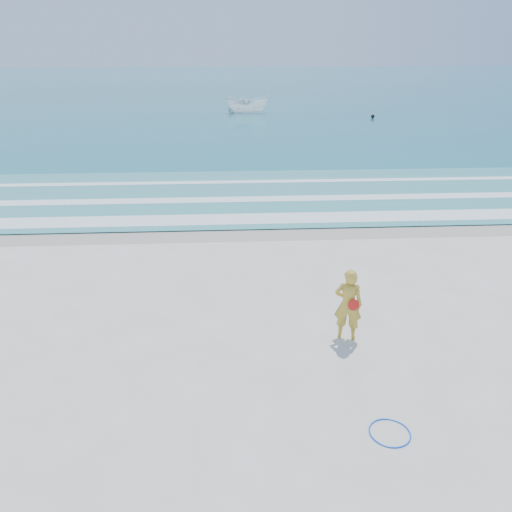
{
  "coord_description": "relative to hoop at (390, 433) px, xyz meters",
  "views": [
    {
      "loc": [
        -0.86,
        -9.29,
        6.55
      ],
      "look_at": [
        -0.07,
        4.0,
        1.0
      ],
      "focal_mm": 35.0,
      "sensor_mm": 36.0,
      "label": 1
    }
  ],
  "objects": [
    {
      "name": "foam_far",
      "position": [
        -2.03,
        18.74,
        0.04
      ],
      "size": [
        400.0,
        0.6,
        0.01
      ],
      "primitive_type": "cube",
      "color": "white",
      "rests_on": "shallow"
    },
    {
      "name": "foam_mid",
      "position": [
        -2.03,
        15.44,
        0.04
      ],
      "size": [
        400.0,
        0.9,
        0.01
      ],
      "primitive_type": "cube",
      "color": "white",
      "rests_on": "shallow"
    },
    {
      "name": "hoop",
      "position": [
        0.0,
        0.0,
        0.0
      ],
      "size": [
        0.91,
        0.91,
        0.03
      ],
      "primitive_type": "torus",
      "rotation": [
        0.0,
        0.0,
        -0.21
      ],
      "color": "blue",
      "rests_on": "ground"
    },
    {
      "name": "boat",
      "position": [
        -0.44,
        49.17,
        0.96
      ],
      "size": [
        5.04,
        2.52,
        1.86
      ],
      "primitive_type": "imported",
      "rotation": [
        0.0,
        0.0,
        1.42
      ],
      "color": "white",
      "rests_on": "ocean"
    },
    {
      "name": "shallow",
      "position": [
        -2.03,
        16.24,
        0.03
      ],
      "size": [
        400.0,
        10.0,
        0.01
      ],
      "primitive_type": "cube",
      "color": "#59B7AD",
      "rests_on": "ocean"
    },
    {
      "name": "ground",
      "position": [
        -2.03,
        2.24,
        -0.01
      ],
      "size": [
        400.0,
        400.0,
        0.0
      ],
      "primitive_type": "plane",
      "color": "silver",
      "rests_on": "ground"
    },
    {
      "name": "ocean",
      "position": [
        -2.03,
        107.24,
        0.01
      ],
      "size": [
        400.0,
        190.0,
        0.04
      ],
      "primitive_type": "cube",
      "color": "#19727F",
      "rests_on": "ground"
    },
    {
      "name": "foam_near",
      "position": [
        -2.03,
        12.54,
        0.04
      ],
      "size": [
        400.0,
        1.4,
        0.01
      ],
      "primitive_type": "cube",
      "color": "white",
      "rests_on": "shallow"
    },
    {
      "name": "wet_sand",
      "position": [
        -2.03,
        11.24,
        -0.01
      ],
      "size": [
        400.0,
        2.4,
        0.0
      ],
      "primitive_type": "cube",
      "color": "#B2A893",
      "rests_on": "ground"
    },
    {
      "name": "woman",
      "position": [
        -0.06,
        3.32,
        0.9
      ],
      "size": [
        0.77,
        0.62,
        1.82
      ],
      "color": "gold",
      "rests_on": "ground"
    },
    {
      "name": "buoy",
      "position": [
        12.02,
        44.17,
        0.21
      ],
      "size": [
        0.37,
        0.37,
        0.37
      ],
      "primitive_type": "sphere",
      "color": "black",
      "rests_on": "ocean"
    }
  ]
}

